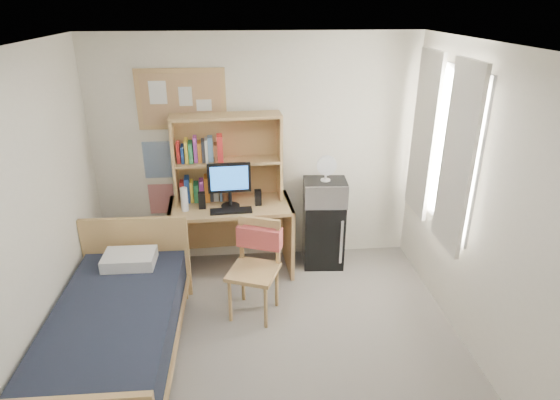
{
  "coord_description": "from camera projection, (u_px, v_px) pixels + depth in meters",
  "views": [
    {
      "loc": [
        -0.18,
        -2.95,
        2.9
      ],
      "look_at": [
        0.19,
        1.2,
        1.1
      ],
      "focal_mm": 30.0,
      "sensor_mm": 36.0,
      "label": 1
    }
  ],
  "objects": [
    {
      "name": "floor",
      "position": [
        270.0,
        381.0,
        3.87
      ],
      "size": [
        3.6,
        4.2,
        0.02
      ],
      "primitive_type": "cube",
      "color": "gray",
      "rests_on": "ground"
    },
    {
      "name": "ceiling",
      "position": [
        266.0,
        52.0,
        2.83
      ],
      "size": [
        3.6,
        4.2,
        0.02
      ],
      "primitive_type": "cube",
      "color": "white",
      "rests_on": "wall_back"
    },
    {
      "name": "wall_back",
      "position": [
        256.0,
        153.0,
        5.27
      ],
      "size": [
        3.6,
        0.04,
        2.6
      ],
      "primitive_type": "cube",
      "color": "white",
      "rests_on": "floor"
    },
    {
      "name": "wall_left",
      "position": [
        6.0,
        252.0,
        3.2
      ],
      "size": [
        0.04,
        4.2,
        2.6
      ],
      "primitive_type": "cube",
      "color": "white",
      "rests_on": "floor"
    },
    {
      "name": "wall_right",
      "position": [
        508.0,
        231.0,
        3.49
      ],
      "size": [
        0.04,
        4.2,
        2.6
      ],
      "primitive_type": "cube",
      "color": "white",
      "rests_on": "floor"
    },
    {
      "name": "window_unit",
      "position": [
        442.0,
        146.0,
        4.47
      ],
      "size": [
        0.1,
        1.4,
        1.7
      ],
      "primitive_type": "cube",
      "color": "white",
      "rests_on": "wall_right"
    },
    {
      "name": "curtain_left",
      "position": [
        457.0,
        160.0,
        4.1
      ],
      "size": [
        0.04,
        0.55,
        1.7
      ],
      "primitive_type": "cube",
      "color": "silver",
      "rests_on": "wall_right"
    },
    {
      "name": "curtain_right",
      "position": [
        424.0,
        135.0,
        4.83
      ],
      "size": [
        0.04,
        0.55,
        1.7
      ],
      "primitive_type": "cube",
      "color": "silver",
      "rests_on": "wall_right"
    },
    {
      "name": "bulletin_board",
      "position": [
        181.0,
        99.0,
        4.94
      ],
      "size": [
        0.94,
        0.03,
        0.64
      ],
      "primitive_type": "cube",
      "color": "tan",
      "rests_on": "wall_back"
    },
    {
      "name": "poster_wave",
      "position": [
        157.0,
        160.0,
        5.19
      ],
      "size": [
        0.3,
        0.01,
        0.42
      ],
      "primitive_type": "cube",
      "color": "#234E8E",
      "rests_on": "wall_back"
    },
    {
      "name": "poster_japan",
      "position": [
        162.0,
        199.0,
        5.38
      ],
      "size": [
        0.28,
        0.01,
        0.36
      ],
      "primitive_type": "cube",
      "color": "red",
      "rests_on": "wall_back"
    },
    {
      "name": "desk",
      "position": [
        232.0,
        238.0,
        5.27
      ],
      "size": [
        1.37,
        0.74,
        0.83
      ],
      "primitive_type": "cube",
      "rotation": [
        0.0,
        0.0,
        0.06
      ],
      "color": "tan",
      "rests_on": "floor"
    },
    {
      "name": "desk_chair",
      "position": [
        253.0,
        271.0,
        4.5
      ],
      "size": [
        0.63,
        0.63,
        0.97
      ],
      "primitive_type": "cube",
      "rotation": [
        0.0,
        0.0,
        -0.37
      ],
      "color": "tan",
      "rests_on": "floor"
    },
    {
      "name": "mini_fridge",
      "position": [
        323.0,
        233.0,
        5.45
      ],
      "size": [
        0.48,
        0.48,
        0.77
      ],
      "primitive_type": "cube",
      "rotation": [
        0.0,
        0.0,
        -0.07
      ],
      "color": "black",
      "rests_on": "floor"
    },
    {
      "name": "bed",
      "position": [
        115.0,
        340.0,
        3.9
      ],
      "size": [
        1.03,
        2.04,
        0.56
      ],
      "primitive_type": "cube",
      "rotation": [
        0.0,
        0.0,
        -0.01
      ],
      "color": "black",
      "rests_on": "floor"
    },
    {
      "name": "hutch",
      "position": [
        228.0,
        158.0,
        5.05
      ],
      "size": [
        1.18,
        0.36,
        0.95
      ],
      "primitive_type": "cube",
      "rotation": [
        0.0,
        0.0,
        0.06
      ],
      "color": "tan",
      "rests_on": "desk"
    },
    {
      "name": "monitor",
      "position": [
        230.0,
        186.0,
        4.96
      ],
      "size": [
        0.46,
        0.06,
        0.48
      ],
      "primitive_type": "cube",
      "rotation": [
        0.0,
        0.0,
        0.06
      ],
      "color": "black",
      "rests_on": "desk"
    },
    {
      "name": "keyboard",
      "position": [
        231.0,
        211.0,
        4.92
      ],
      "size": [
        0.45,
        0.16,
        0.02
      ],
      "primitive_type": "cube",
      "rotation": [
        0.0,
        0.0,
        0.06
      ],
      "color": "black",
      "rests_on": "desk"
    },
    {
      "name": "speaker_left",
      "position": [
        202.0,
        200.0,
        4.98
      ],
      "size": [
        0.08,
        0.08,
        0.18
      ],
      "primitive_type": "cube",
      "rotation": [
        0.0,
        0.0,
        0.06
      ],
      "color": "black",
      "rests_on": "desk"
    },
    {
      "name": "speaker_right",
      "position": [
        258.0,
        198.0,
        5.06
      ],
      "size": [
        0.07,
        0.07,
        0.17
      ],
      "primitive_type": "cube",
      "rotation": [
        0.0,
        0.0,
        0.06
      ],
      "color": "black",
      "rests_on": "desk"
    },
    {
      "name": "water_bottle",
      "position": [
        184.0,
        199.0,
        4.9
      ],
      "size": [
        0.08,
        0.08,
        0.26
      ],
      "primitive_type": "cylinder",
      "rotation": [
        0.0,
        0.0,
        0.06
      ],
      "color": "white",
      "rests_on": "desk"
    },
    {
      "name": "hoodie",
      "position": [
        259.0,
        237.0,
        4.57
      ],
      "size": [
        0.46,
        0.29,
        0.21
      ],
      "primitive_type": "cube",
      "rotation": [
        0.0,
        0.0,
        -0.37
      ],
      "color": "#D1534F",
      "rests_on": "desk_chair"
    },
    {
      "name": "microwave",
      "position": [
        325.0,
        192.0,
        5.23
      ],
      "size": [
        0.5,
        0.39,
        0.27
      ],
      "primitive_type": "cube",
      "rotation": [
        0.0,
        0.0,
        -0.07
      ],
      "color": "#BBBBC0",
      "rests_on": "mini_fridge"
    },
    {
      "name": "desk_fan",
      "position": [
        326.0,
        169.0,
        5.12
      ],
      "size": [
        0.23,
        0.23,
        0.27
      ],
      "primitive_type": "cylinder",
      "rotation": [
        0.0,
        0.0,
        -0.07
      ],
      "color": "white",
      "rests_on": "microwave"
    },
    {
      "name": "pillow",
      "position": [
        130.0,
        259.0,
        4.45
      ],
      "size": [
        0.48,
        0.34,
        0.12
      ],
      "primitive_type": "cube",
      "rotation": [
        0.0,
        0.0,
        -0.01
      ],
      "color": "white",
      "rests_on": "bed"
    }
  ]
}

